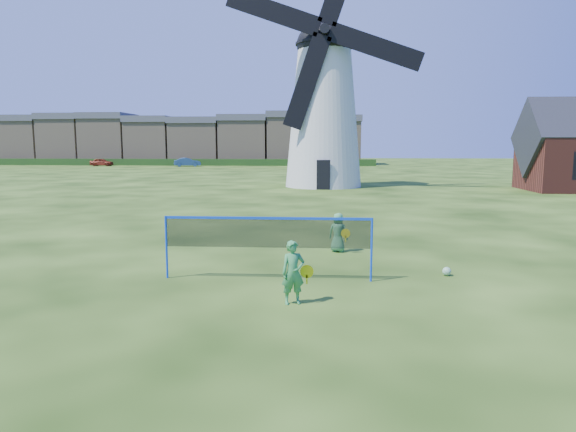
# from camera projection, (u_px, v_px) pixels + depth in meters

# --- Properties ---
(ground) EXTENTS (220.00, 220.00, 0.00)m
(ground) POSITION_uv_depth(u_px,v_px,m) (279.00, 279.00, 12.73)
(ground) COLOR black
(ground) RESTS_ON ground
(windmill) EXTENTS (14.08, 5.86, 18.34)m
(windmill) POSITION_uv_depth(u_px,v_px,m) (324.00, 106.00, 39.55)
(windmill) COLOR silver
(windmill) RESTS_ON ground
(badminton_net) EXTENTS (5.05, 0.05, 1.55)m
(badminton_net) POSITION_uv_depth(u_px,v_px,m) (268.00, 234.00, 12.54)
(badminton_net) COLOR blue
(badminton_net) RESTS_ON ground
(player_girl) EXTENTS (0.70, 0.44, 1.33)m
(player_girl) POSITION_uv_depth(u_px,v_px,m) (293.00, 273.00, 10.70)
(player_girl) COLOR #39904C
(player_girl) RESTS_ON ground
(player_boy) EXTENTS (0.70, 0.55, 1.20)m
(player_boy) POSITION_uv_depth(u_px,v_px,m) (338.00, 232.00, 15.89)
(player_boy) COLOR #4DA05A
(player_boy) RESTS_ON ground
(play_ball) EXTENTS (0.22, 0.22, 0.22)m
(play_ball) POSITION_uv_depth(u_px,v_px,m) (447.00, 271.00, 13.07)
(play_ball) COLOR green
(play_ball) RESTS_ON ground
(terraced_houses) EXTENTS (59.19, 8.40, 8.32)m
(terraced_houses) POSITION_uv_depth(u_px,v_px,m) (177.00, 139.00, 84.81)
(terraced_houses) COLOR tan
(terraced_houses) RESTS_ON ground
(hedge) EXTENTS (62.00, 0.80, 1.00)m
(hedge) POSITION_uv_depth(u_px,v_px,m) (171.00, 162.00, 79.32)
(hedge) COLOR #193814
(hedge) RESTS_ON ground
(car_left) EXTENTS (3.41, 1.49, 1.14)m
(car_left) POSITION_uv_depth(u_px,v_px,m) (102.00, 162.00, 77.43)
(car_left) COLOR maroon
(car_left) RESTS_ON ground
(car_right) EXTENTS (4.06, 2.28, 1.27)m
(car_right) POSITION_uv_depth(u_px,v_px,m) (187.00, 162.00, 75.73)
(car_right) COLOR navy
(car_right) RESTS_ON ground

